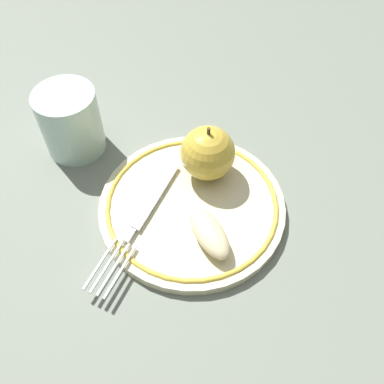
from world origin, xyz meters
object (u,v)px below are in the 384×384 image
at_px(apple_slice_front, 211,232).
at_px(plate, 192,206).
at_px(drinking_glass, 71,122).
at_px(fork, 141,219).
at_px(apple_red_whole, 208,153).

bearing_deg(apple_slice_front, plate, -3.06).
bearing_deg(drinking_glass, fork, 85.69).
xyz_separation_m(apple_red_whole, apple_slice_front, (0.06, 0.07, -0.02)).
bearing_deg(fork, apple_red_whole, 157.71).
relative_size(plate, fork, 1.23).
relative_size(apple_slice_front, fork, 0.39).
bearing_deg(apple_red_whole, fork, 2.52).
distance_m(fork, drinking_glass, 0.16).
bearing_deg(apple_red_whole, drinking_glass, -59.09).
xyz_separation_m(apple_red_whole, drinking_glass, (0.09, -0.15, -0.00)).
relative_size(plate, apple_red_whole, 2.99).
height_order(apple_red_whole, drinking_glass, apple_red_whole).
height_order(plate, fork, fork).
relative_size(fork, drinking_glass, 2.04).
relative_size(plate, drinking_glass, 2.51).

